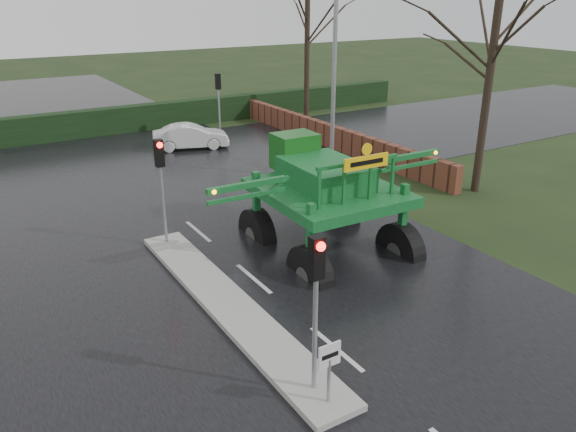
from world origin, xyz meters
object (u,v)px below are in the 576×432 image
traffic_signal_near (316,282)px  crop_sprayer (307,202)px  keep_left_sign (329,364)px  traffic_signal_far (218,91)px  white_sedan (191,149)px  street_light_right (329,34)px  traffic_signal_mid (161,169)px

traffic_signal_near → crop_sprayer: (2.79, 4.53, -0.36)m
keep_left_sign → traffic_signal_far: bearing=70.1°
traffic_signal_near → white_sedan: traffic_signal_near is taller
keep_left_sign → street_light_right: size_ratio=0.14×
keep_left_sign → traffic_signal_mid: size_ratio=0.38×
traffic_signal_near → street_light_right: (9.49, 13.01, 3.40)m
traffic_signal_near → traffic_signal_mid: bearing=90.0°
keep_left_sign → traffic_signal_near: 1.61m
crop_sprayer → white_sedan: size_ratio=2.18×
keep_left_sign → traffic_signal_mid: traffic_signal_mid is taller
crop_sprayer → traffic_signal_far: bearing=74.8°
traffic_signal_far → white_sedan: (-2.41, -1.56, -2.59)m
traffic_signal_near → traffic_signal_far: 22.42m
traffic_signal_far → crop_sprayer: size_ratio=0.42×
keep_left_sign → crop_sprayer: bearing=61.0°
white_sedan → traffic_signal_far: bearing=-39.3°
keep_left_sign → crop_sprayer: 5.87m
crop_sprayer → street_light_right: bearing=53.4°
keep_left_sign → traffic_signal_far: size_ratio=0.38×
traffic_signal_far → traffic_signal_mid: bearing=58.1°
crop_sprayer → traffic_signal_mid: bearing=126.9°
traffic_signal_far → street_light_right: 8.86m
crop_sprayer → white_sedan: crop_sprayer is taller
traffic_signal_far → keep_left_sign: bearing=70.1°
traffic_signal_mid → traffic_signal_far: (7.80, 12.52, 0.00)m
traffic_signal_mid → white_sedan: size_ratio=0.91×
keep_left_sign → crop_sprayer: (2.79, 5.03, 1.17)m
street_light_right → white_sedan: 9.71m
traffic_signal_mid → traffic_signal_far: size_ratio=1.00×
keep_left_sign → traffic_signal_mid: 9.12m
traffic_signal_near → traffic_signal_mid: (0.00, 8.50, 0.00)m
traffic_signal_mid → white_sedan: (5.39, 10.95, -2.59)m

